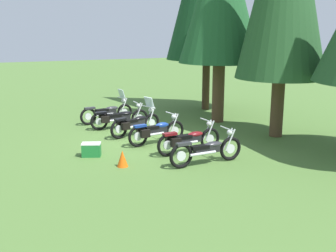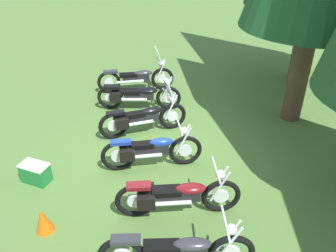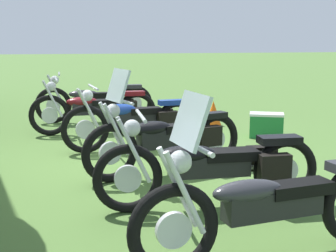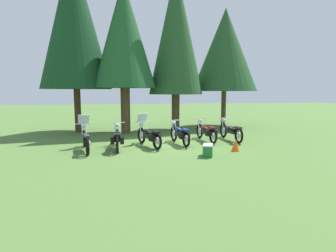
{
  "view_description": "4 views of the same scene",
  "coord_description": "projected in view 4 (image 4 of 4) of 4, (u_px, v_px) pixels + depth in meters",
  "views": [
    {
      "loc": [
        13.25,
        -5.07,
        3.84
      ],
      "look_at": [
        0.56,
        0.46,
        0.56
      ],
      "focal_mm": 43.5,
      "sensor_mm": 36.0,
      "label": 1
    },
    {
      "loc": [
        6.75,
        0.39,
        4.74
      ],
      "look_at": [
        0.3,
        0.33,
        0.83
      ],
      "focal_mm": 36.72,
      "sensor_mm": 36.0,
      "label": 2
    },
    {
      "loc": [
        -6.68,
        0.76,
        1.77
      ],
      "look_at": [
        -0.29,
        -0.4,
        0.54
      ],
      "focal_mm": 51.66,
      "sensor_mm": 36.0,
      "label": 3
    },
    {
      "loc": [
        -1.96,
        -11.65,
        2.31
      ],
      "look_at": [
        0.24,
        0.4,
        0.77
      ],
      "focal_mm": 29.25,
      "sensor_mm": 36.0,
      "label": 4
    }
  ],
  "objects": [
    {
      "name": "pine_tree_2",
      "position": [
        176.0,
        32.0,
        15.88
      ],
      "size": [
        3.18,
        3.18,
        9.4
      ],
      "color": "#4C3823",
      "rests_on": "ground_plane"
    },
    {
      "name": "motorcycle_4",
      "position": [
        206.0,
        131.0,
        12.81
      ],
      "size": [
        0.72,
        2.31,
        1.02
      ],
      "rotation": [
        0.0,
        0.0,
        1.66
      ],
      "color": "black",
      "rests_on": "ground_plane"
    },
    {
      "name": "pine_tree_1",
      "position": [
        124.0,
        35.0,
        14.68
      ],
      "size": [
        3.39,
        3.39,
        8.26
      ],
      "color": "#4C3823",
      "rests_on": "ground_plane"
    },
    {
      "name": "pine_tree_3",
      "position": [
        225.0,
        50.0,
        17.65
      ],
      "size": [
        4.19,
        4.19,
        7.6
      ],
      "color": "brown",
      "rests_on": "ground_plane"
    },
    {
      "name": "picnic_cooler",
      "position": [
        208.0,
        150.0,
        9.84
      ],
      "size": [
        0.52,
        0.66,
        0.43
      ],
      "color": "#1E7233",
      "rests_on": "ground_plane"
    },
    {
      "name": "motorcycle_0",
      "position": [
        86.0,
        139.0,
        10.72
      ],
      "size": [
        0.74,
        2.39,
        1.37
      ],
      "rotation": [
        0.0,
        0.0,
        1.75
      ],
      "color": "black",
      "rests_on": "ground_plane"
    },
    {
      "name": "ground_plane",
      "position": [
        164.0,
        145.0,
        12.01
      ],
      "size": [
        80.0,
        80.0,
        0.0
      ],
      "primitive_type": "plane",
      "color": "#4C7033"
    },
    {
      "name": "traffic_cone",
      "position": [
        236.0,
        145.0,
        10.65
      ],
      "size": [
        0.32,
        0.32,
        0.48
      ],
      "primitive_type": "cone",
      "color": "#EA590F",
      "rests_on": "ground_plane"
    },
    {
      "name": "motorcycle_1",
      "position": [
        117.0,
        138.0,
        11.05
      ],
      "size": [
        0.67,
        2.39,
        1.01
      ],
      "rotation": [
        0.0,
        0.0,
        1.57
      ],
      "color": "black",
      "rests_on": "ground_plane"
    },
    {
      "name": "motorcycle_5",
      "position": [
        231.0,
        131.0,
        13.04
      ],
      "size": [
        0.7,
        2.4,
        1.02
      ],
      "rotation": [
        0.0,
        0.0,
        1.61
      ],
      "color": "black",
      "rests_on": "ground_plane"
    },
    {
      "name": "pine_tree_0",
      "position": [
        74.0,
        19.0,
        14.94
      ],
      "size": [
        3.88,
        3.88,
        10.04
      ],
      "color": "#42301E",
      "rests_on": "ground_plane"
    },
    {
      "name": "motorcycle_3",
      "position": [
        180.0,
        134.0,
        12.03
      ],
      "size": [
        0.76,
        2.2,
        1.02
      ],
      "rotation": [
        0.0,
        0.0,
        1.72
      ],
      "color": "black",
      "rests_on": "ground_plane"
    },
    {
      "name": "motorcycle_2",
      "position": [
        149.0,
        136.0,
        11.52
      ],
      "size": [
        1.0,
        2.19,
        1.37
      ],
      "rotation": [
        0.0,
        0.0,
        1.9
      ],
      "color": "black",
      "rests_on": "ground_plane"
    }
  ]
}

